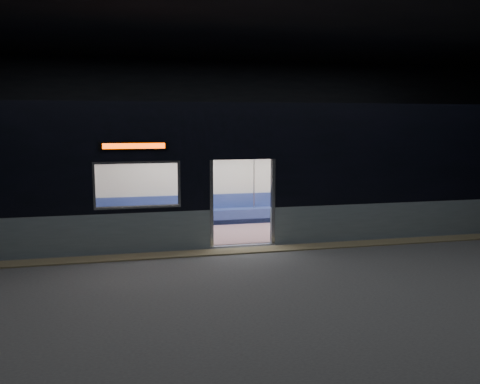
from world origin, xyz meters
name	(u,v)px	position (x,y,z in m)	size (l,w,h in m)	color
station_floor	(254,258)	(0.00, 0.00, -0.01)	(24.00, 14.00, 0.01)	#47494C
station_envelope	(254,85)	(0.00, 0.00, 3.66)	(24.00, 14.00, 5.00)	black
tactile_strip	(248,250)	(0.00, 0.55, 0.01)	(22.80, 0.50, 0.03)	#8C7F59
metro_car	(229,163)	(0.00, 2.54, 1.85)	(18.00, 3.04, 3.35)	#8797A1
passenger	(295,194)	(2.18, 3.55, 0.81)	(0.42, 0.71, 1.40)	black
handbag	(297,200)	(2.15, 3.31, 0.68)	(0.28, 0.24, 0.14)	black
transit_map	(379,170)	(5.00, 3.85, 1.44)	(0.90, 0.03, 0.58)	white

